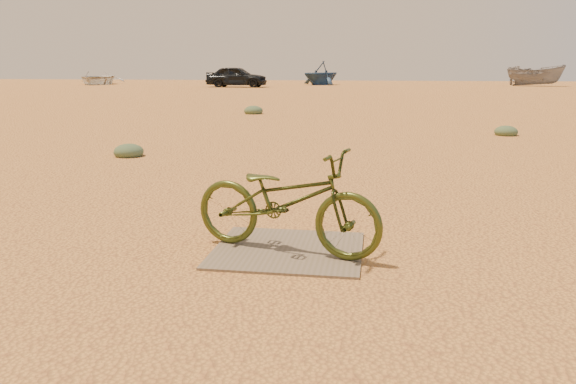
# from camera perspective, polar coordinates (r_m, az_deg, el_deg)

# --- Properties ---
(ground) EXTENTS (120.00, 120.00, 0.00)m
(ground) POSITION_cam_1_polar(r_m,az_deg,el_deg) (5.50, -4.53, -4.84)
(ground) COLOR gold
(ground) RESTS_ON ground
(plywood_board) EXTENTS (1.34, 1.23, 0.02)m
(plywood_board) POSITION_cam_1_polar(r_m,az_deg,el_deg) (5.15, 0.00, -5.90)
(plywood_board) COLOR #6D5D4B
(plywood_board) RESTS_ON ground
(bicycle) EXTENTS (1.87, 1.06, 0.93)m
(bicycle) POSITION_cam_1_polar(r_m,az_deg,el_deg) (4.97, -0.20, -0.87)
(bicycle) COLOR #384417
(bicycle) RESTS_ON plywood_board
(car) EXTENTS (4.79, 2.05, 1.62)m
(car) POSITION_cam_1_polar(r_m,az_deg,el_deg) (45.12, -5.23, 11.60)
(car) COLOR black
(car) RESTS_ON ground
(boat_near_left) EXTENTS (4.93, 6.22, 1.16)m
(boat_near_left) POSITION_cam_1_polar(r_m,az_deg,el_deg) (54.17, -18.84, 10.92)
(boat_near_left) COLOR beige
(boat_near_left) RESTS_ON ground
(boat_far_left) EXTENTS (5.10, 5.16, 2.06)m
(boat_far_left) POSITION_cam_1_polar(r_m,az_deg,el_deg) (50.21, 3.36, 11.99)
(boat_far_left) COLOR navy
(boat_far_left) RESTS_ON ground
(boat_mid_right) EXTENTS (4.76, 3.12, 1.73)m
(boat_mid_right) POSITION_cam_1_polar(r_m,az_deg,el_deg) (51.34, 23.82, 10.78)
(boat_mid_right) COLOR slate
(boat_mid_right) RESTS_ON ground
(kale_a) EXTENTS (0.55, 0.55, 0.30)m
(kale_a) POSITION_cam_1_polar(r_m,az_deg,el_deg) (10.93, -15.85, 3.52)
(kale_a) COLOR #576F4B
(kale_a) RESTS_ON ground
(kale_b) EXTENTS (0.55, 0.55, 0.30)m
(kale_b) POSITION_cam_1_polar(r_m,az_deg,el_deg) (14.71, 21.25, 5.40)
(kale_b) COLOR #576F4B
(kale_b) RESTS_ON ground
(kale_c) EXTENTS (0.66, 0.66, 0.36)m
(kale_c) POSITION_cam_1_polar(r_m,az_deg,el_deg) (19.96, -3.53, 7.94)
(kale_c) COLOR #576F4B
(kale_c) RESTS_ON ground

